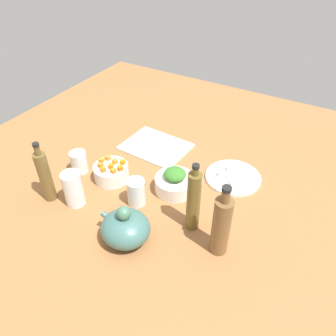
# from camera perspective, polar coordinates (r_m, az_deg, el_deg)

# --- Properties ---
(tabletop) EXTENTS (1.90, 1.90, 0.03)m
(tabletop) POSITION_cam_1_polar(r_m,az_deg,el_deg) (1.37, 0.00, -2.13)
(tabletop) COLOR #965F35
(tabletop) RESTS_ON ground
(cutting_board) EXTENTS (0.30, 0.24, 0.01)m
(cutting_board) POSITION_cam_1_polar(r_m,az_deg,el_deg) (1.53, -2.14, 3.70)
(cutting_board) COLOR silver
(cutting_board) RESTS_ON tabletop
(plate_tofu) EXTENTS (0.23, 0.23, 0.01)m
(plate_tofu) POSITION_cam_1_polar(r_m,az_deg,el_deg) (1.38, 11.18, -1.61)
(plate_tofu) COLOR white
(plate_tofu) RESTS_ON tabletop
(bowl_greens) EXTENTS (0.15, 0.15, 0.06)m
(bowl_greens) POSITION_cam_1_polar(r_m,az_deg,el_deg) (1.28, 1.18, -2.79)
(bowl_greens) COLOR white
(bowl_greens) RESTS_ON tabletop
(bowl_carrots) EXTENTS (0.14, 0.14, 0.06)m
(bowl_carrots) POSITION_cam_1_polar(r_m,az_deg,el_deg) (1.35, -9.77, -0.75)
(bowl_carrots) COLOR white
(bowl_carrots) RESTS_ON tabletop
(teapot) EXTENTS (0.18, 0.16, 0.15)m
(teapot) POSITION_cam_1_polar(r_m,az_deg,el_deg) (1.10, -7.38, -10.22)
(teapot) COLOR #3D6762
(teapot) RESTS_ON tabletop
(bottle_0) EXTENTS (0.05, 0.05, 0.27)m
(bottle_0) POSITION_cam_1_polar(r_m,az_deg,el_deg) (1.09, 4.44, -5.68)
(bottle_0) COLOR brown
(bottle_0) RESTS_ON tabletop
(bottle_1) EXTENTS (0.06, 0.06, 0.27)m
(bottle_1) POSITION_cam_1_polar(r_m,az_deg,el_deg) (1.03, 9.21, -9.76)
(bottle_1) COLOR brown
(bottle_1) RESTS_ON tabletop
(bottle_2) EXTENTS (0.05, 0.05, 0.25)m
(bottle_2) POSITION_cam_1_polar(r_m,az_deg,el_deg) (1.28, -20.51, -1.29)
(bottle_2) COLOR brown
(bottle_2) RESTS_ON tabletop
(drinking_glass_0) EXTENTS (0.07, 0.07, 0.14)m
(drinking_glass_0) POSITION_cam_1_polar(r_m,az_deg,el_deg) (1.25, -16.08, -3.48)
(drinking_glass_0) COLOR white
(drinking_glass_0) RESTS_ON tabletop
(drinking_glass_1) EXTENTS (0.07, 0.07, 0.11)m
(drinking_glass_1) POSITION_cam_1_polar(r_m,az_deg,el_deg) (1.22, -5.53, -4.18)
(drinking_glass_1) COLOR white
(drinking_glass_1) RESTS_ON tabletop
(drinking_glass_2) EXTENTS (0.07, 0.07, 0.09)m
(drinking_glass_2) POSITION_cam_1_polar(r_m,az_deg,el_deg) (1.41, -15.14, 1.02)
(drinking_glass_2) COLOR white
(drinking_glass_2) RESTS_ON tabletop
(carrot_cube_0) EXTENTS (0.02, 0.02, 0.02)m
(carrot_cube_0) POSITION_cam_1_polar(r_m,az_deg,el_deg) (1.34, -9.17, 1.13)
(carrot_cube_0) COLOR orange
(carrot_cube_0) RESTS_ON bowl_carrots
(carrot_cube_1) EXTENTS (0.02, 0.02, 0.02)m
(carrot_cube_1) POSITION_cam_1_polar(r_m,az_deg,el_deg) (1.35, -11.43, 1.26)
(carrot_cube_1) COLOR orange
(carrot_cube_1) RESTS_ON bowl_carrots
(carrot_cube_2) EXTENTS (0.02, 0.02, 0.02)m
(carrot_cube_2) POSITION_cam_1_polar(r_m,az_deg,el_deg) (1.32, -9.85, 0.33)
(carrot_cube_2) COLOR orange
(carrot_cube_2) RESTS_ON bowl_carrots
(carrot_cube_3) EXTENTS (0.02, 0.02, 0.02)m
(carrot_cube_3) POSITION_cam_1_polar(r_m,az_deg,el_deg) (1.31, -11.16, -0.27)
(carrot_cube_3) COLOR orange
(carrot_cube_3) RESTS_ON bowl_carrots
(carrot_cube_4) EXTENTS (0.02, 0.02, 0.02)m
(carrot_cube_4) POSITION_cam_1_polar(r_m,az_deg,el_deg) (1.29, -9.43, -0.49)
(carrot_cube_4) COLOR orange
(carrot_cube_4) RESTS_ON bowl_carrots
(carrot_cube_5) EXTENTS (0.02, 0.02, 0.02)m
(carrot_cube_5) POSITION_cam_1_polar(r_m,az_deg,el_deg) (1.33, -11.60, 0.45)
(carrot_cube_5) COLOR orange
(carrot_cube_5) RESTS_ON bowl_carrots
(carrot_cube_6) EXTENTS (0.02, 0.02, 0.02)m
(carrot_cube_6) POSITION_cam_1_polar(r_m,az_deg,el_deg) (1.33, -7.84, 1.04)
(carrot_cube_6) COLOR orange
(carrot_cube_6) RESTS_ON bowl_carrots
(carrot_cube_7) EXTENTS (0.02, 0.02, 0.02)m
(carrot_cube_7) POSITION_cam_1_polar(r_m,az_deg,el_deg) (1.36, -10.38, 1.73)
(carrot_cube_7) COLOR orange
(carrot_cube_7) RESTS_ON bowl_carrots
(carrot_cube_8) EXTENTS (0.02, 0.02, 0.02)m
(carrot_cube_8) POSITION_cam_1_polar(r_m,az_deg,el_deg) (1.30, -8.25, -0.04)
(carrot_cube_8) COLOR orange
(carrot_cube_8) RESTS_ON bowl_carrots
(chopped_greens_mound) EXTENTS (0.11, 0.11, 0.04)m
(chopped_greens_mound) POSITION_cam_1_polar(r_m,az_deg,el_deg) (1.25, 1.21, -1.05)
(chopped_greens_mound) COLOR #357327
(chopped_greens_mound) RESTS_ON bowl_greens
(tofu_cube_0) EXTENTS (0.03, 0.03, 0.02)m
(tofu_cube_0) POSITION_cam_1_polar(r_m,az_deg,el_deg) (1.38, 12.06, -0.75)
(tofu_cube_0) COLOR white
(tofu_cube_0) RESTS_ON plate_tofu
(tofu_cube_1) EXTENTS (0.02, 0.02, 0.02)m
(tofu_cube_1) POSITION_cam_1_polar(r_m,az_deg,el_deg) (1.34, 12.59, -2.00)
(tofu_cube_1) COLOR white
(tofu_cube_1) RESTS_ON plate_tofu
(tofu_cube_2) EXTENTS (0.03, 0.03, 0.02)m
(tofu_cube_2) POSITION_cam_1_polar(r_m,az_deg,el_deg) (1.39, 10.67, -0.01)
(tofu_cube_2) COLOR white
(tofu_cube_2) RESTS_ON plate_tofu
(tofu_cube_3) EXTENTS (0.03, 0.03, 0.02)m
(tofu_cube_3) POSITION_cam_1_polar(r_m,az_deg,el_deg) (1.35, 10.64, -1.37)
(tofu_cube_3) COLOR white
(tofu_cube_3) RESTS_ON plate_tofu
(tofu_cube_4) EXTENTS (0.02, 0.02, 0.02)m
(tofu_cube_4) POSITION_cam_1_polar(r_m,az_deg,el_deg) (1.36, 9.20, -0.97)
(tofu_cube_4) COLOR white
(tofu_cube_4) RESTS_ON plate_tofu
(tofu_cube_5) EXTENTS (0.03, 0.03, 0.02)m
(tofu_cube_5) POSITION_cam_1_polar(r_m,az_deg,el_deg) (1.33, 11.29, -2.43)
(tofu_cube_5) COLOR white
(tofu_cube_5) RESTS_ON plate_tofu
(dumpling_0) EXTENTS (0.07, 0.07, 0.03)m
(dumpling_0) POSITION_cam_1_polar(r_m,az_deg,el_deg) (1.51, -4.11, 4.24)
(dumpling_0) COLOR beige
(dumpling_0) RESTS_ON cutting_board
(dumpling_1) EXTENTS (0.07, 0.06, 0.03)m
(dumpling_1) POSITION_cam_1_polar(r_m,az_deg,el_deg) (1.53, -0.32, 4.63)
(dumpling_1) COLOR beige
(dumpling_1) RESTS_ON cutting_board
(dumpling_2) EXTENTS (0.06, 0.06, 0.02)m
(dumpling_2) POSITION_cam_1_polar(r_m,az_deg,el_deg) (1.50, 1.93, 3.80)
(dumpling_2) COLOR beige
(dumpling_2) RESTS_ON cutting_board
(dumpling_3) EXTENTS (0.06, 0.06, 0.02)m
(dumpling_3) POSITION_cam_1_polar(r_m,az_deg,el_deg) (1.45, -1.62, 2.34)
(dumpling_3) COLOR beige
(dumpling_3) RESTS_ON cutting_board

